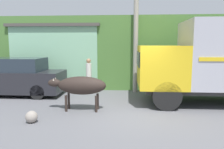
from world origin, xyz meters
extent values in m
plane|color=slate|center=(0.00, 0.00, 0.00)|extent=(60.00, 60.00, 0.00)
cube|color=#4C7A38|center=(0.00, 6.75, 1.96)|extent=(32.00, 5.85, 3.91)
cube|color=#8CC69E|center=(-4.17, 4.98, 1.68)|extent=(4.76, 2.40, 3.36)
cube|color=#4C4742|center=(-4.17, 4.98, 3.44)|extent=(5.06, 2.70, 0.16)
cube|color=#2D2D2D|center=(3.28, 1.49, 0.63)|extent=(5.57, 1.99, 0.18)
cube|color=gold|center=(1.16, 1.49, 1.54)|extent=(1.82, 2.49, 1.65)
cube|color=#232D38|center=(0.23, 1.49, 1.84)|extent=(0.04, 2.12, 0.58)
cylinder|color=black|center=(1.25, 0.52, 0.54)|extent=(1.07, 0.55, 1.07)
ellipsoid|color=#2D231E|center=(-1.85, 0.14, 0.93)|extent=(1.77, 0.66, 0.66)
ellipsoid|color=#2D231E|center=(-2.86, 0.14, 1.02)|extent=(0.49, 0.29, 0.29)
cone|color=#B7AD93|center=(-2.86, 0.03, 1.16)|extent=(0.06, 0.06, 0.11)
cone|color=#B7AD93|center=(-2.86, 0.26, 1.16)|extent=(0.06, 0.06, 0.11)
cylinder|color=#2D231E|center=(-2.40, -0.04, 0.30)|extent=(0.09, 0.09, 0.60)
cylinder|color=#2D231E|center=(-2.40, 0.33, 0.30)|extent=(0.09, 0.09, 0.60)
cylinder|color=#2D231E|center=(-1.30, -0.04, 0.30)|extent=(0.09, 0.09, 0.60)
cylinder|color=#2D231E|center=(-1.30, 0.33, 0.30)|extent=(0.09, 0.09, 0.60)
cube|color=#232328|center=(-5.58, 2.39, 0.67)|extent=(4.59, 1.73, 0.98)
cube|color=#232D38|center=(-5.46, 2.39, 1.47)|extent=(2.53, 1.59, 0.62)
cylinder|color=black|center=(-4.16, 1.67, 0.33)|extent=(0.66, 0.28, 0.66)
cube|color=#38332D|center=(-2.15, 3.21, 0.40)|extent=(0.27, 0.21, 0.80)
cylinder|color=silver|center=(-2.15, 3.21, 1.15)|extent=(0.34, 0.34, 0.69)
sphere|color=#A87A56|center=(-2.15, 3.21, 1.61)|extent=(0.23, 0.23, 0.23)
cylinder|color=#9E998E|center=(0.19, 3.49, 2.90)|extent=(0.24, 0.24, 5.79)
sphere|color=gray|center=(-3.15, -1.24, 0.19)|extent=(0.37, 0.37, 0.37)
camera|label=1|loc=(-0.19, -7.56, 2.39)|focal=35.00mm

